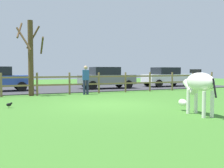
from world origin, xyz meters
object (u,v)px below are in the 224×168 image
Objects in this scene: parked_car_white at (166,77)px; parked_car_grey at (106,78)px; crow_on_grass at (9,104)px; bare_tree at (31,55)px; zebra at (198,85)px; visitor_left_of_tree at (86,79)px.

parked_car_white is 5.50m from parked_car_grey.
parked_car_white and parked_car_grey have the same top height.
crow_on_grass is 10.11m from parked_car_grey.
zebra is (3.90, -8.44, -1.26)m from bare_tree.
parked_car_white is at bearing 30.96° from crow_on_grass.
parked_car_grey reaches higher than zebra.
parked_car_white reaches higher than crow_on_grass.
bare_tree is 5.05m from crow_on_grass.
bare_tree reaches higher than crow_on_grass.
crow_on_grass is (-1.33, -4.41, -2.06)m from bare_tree.
parked_car_white is 9.01m from visitor_left_of_tree.
zebra is at bearing -82.92° from visitor_left_of_tree.
visitor_left_of_tree reaches higher than crow_on_grass.
parked_car_grey is at bearing 46.14° from crow_on_grass.
zebra is 6.65m from crow_on_grass.
visitor_left_of_tree is at bearing -11.18° from bare_tree.
parked_car_grey is (1.76, 11.30, -0.08)m from zebra.
parked_car_white is 0.99× the size of parked_car_grey.
parked_car_white is at bearing 15.43° from bare_tree.
visitor_left_of_tree reaches higher than zebra.
zebra is 8.98× the size of crow_on_grass.
parked_car_grey is 4.39m from visitor_left_of_tree.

